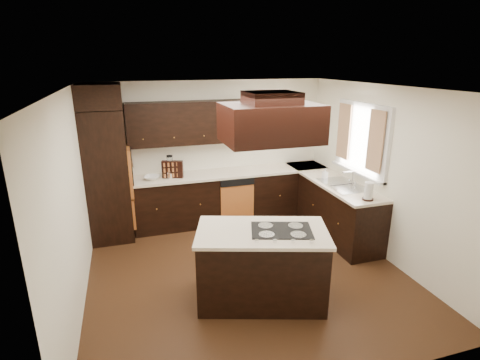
% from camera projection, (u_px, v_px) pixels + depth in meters
% --- Properties ---
extents(floor, '(4.20, 4.20, 0.02)m').
position_uv_depth(floor, '(246.00, 272.00, 5.25)').
color(floor, '#513018').
rests_on(floor, ground).
extents(ceiling, '(4.20, 4.20, 0.02)m').
position_uv_depth(ceiling, '(247.00, 87.00, 4.48)').
color(ceiling, white).
rests_on(ceiling, ground).
extents(wall_back, '(4.20, 0.02, 2.50)m').
position_uv_depth(wall_back, '(210.00, 151.00, 6.78)').
color(wall_back, white).
rests_on(wall_back, ground).
extents(wall_front, '(4.20, 0.02, 2.50)m').
position_uv_depth(wall_front, '(329.00, 269.00, 2.94)').
color(wall_front, white).
rests_on(wall_front, ground).
extents(wall_left, '(0.02, 4.20, 2.50)m').
position_uv_depth(wall_left, '(71.00, 204.00, 4.27)').
color(wall_left, white).
rests_on(wall_left, ground).
extents(wall_right, '(0.02, 4.20, 2.50)m').
position_uv_depth(wall_right, '(383.00, 173.00, 5.46)').
color(wall_right, white).
rests_on(wall_right, ground).
extents(oven_column, '(0.65, 0.75, 2.12)m').
position_uv_depth(oven_column, '(108.00, 176.00, 5.98)').
color(oven_column, black).
rests_on(oven_column, floor).
extents(wall_oven_face, '(0.05, 0.62, 0.78)m').
position_uv_depth(wall_oven_face, '(130.00, 170.00, 6.06)').
color(wall_oven_face, '#CD6E2E').
rests_on(wall_oven_face, oven_column).
extents(base_cabinets_back, '(2.93, 0.60, 0.88)m').
position_uv_depth(base_cabinets_back, '(217.00, 198.00, 6.76)').
color(base_cabinets_back, black).
rests_on(base_cabinets_back, floor).
extents(base_cabinets_right, '(0.60, 2.40, 0.88)m').
position_uv_depth(base_cabinets_right, '(329.00, 205.00, 6.44)').
color(base_cabinets_right, black).
rests_on(base_cabinets_right, floor).
extents(countertop_back, '(2.93, 0.63, 0.04)m').
position_uv_depth(countertop_back, '(217.00, 174.00, 6.61)').
color(countertop_back, '#F6E4C8').
rests_on(countertop_back, base_cabinets_back).
extents(countertop_right, '(0.63, 2.40, 0.04)m').
position_uv_depth(countertop_right, '(330.00, 180.00, 6.29)').
color(countertop_right, '#F6E4C8').
rests_on(countertop_right, base_cabinets_right).
extents(upper_cabinets, '(2.00, 0.34, 0.72)m').
position_uv_depth(upper_cabinets, '(187.00, 123.00, 6.33)').
color(upper_cabinets, black).
rests_on(upper_cabinets, wall_back).
extents(dishwasher_front, '(0.60, 0.05, 0.72)m').
position_uv_depth(dishwasher_front, '(237.00, 205.00, 6.59)').
color(dishwasher_front, '#CD6E2E').
rests_on(dishwasher_front, floor).
extents(window_frame, '(0.06, 1.32, 1.12)m').
position_uv_depth(window_frame, '(362.00, 139.00, 5.82)').
color(window_frame, white).
rests_on(window_frame, wall_right).
extents(window_pane, '(0.00, 1.20, 1.00)m').
position_uv_depth(window_pane, '(363.00, 139.00, 5.83)').
color(window_pane, white).
rests_on(window_pane, wall_right).
extents(curtain_left, '(0.02, 0.34, 0.90)m').
position_uv_depth(curtain_left, '(375.00, 141.00, 5.41)').
color(curtain_left, beige).
rests_on(curtain_left, wall_right).
extents(curtain_right, '(0.02, 0.34, 0.90)m').
position_uv_depth(curtain_right, '(344.00, 131.00, 6.18)').
color(curtain_right, beige).
rests_on(curtain_right, wall_right).
extents(sink_rim, '(0.52, 0.84, 0.01)m').
position_uv_depth(sink_rim, '(342.00, 185.00, 5.97)').
color(sink_rim, silver).
rests_on(sink_rim, countertop_right).
extents(island, '(1.66, 1.22, 0.88)m').
position_uv_depth(island, '(262.00, 267.00, 4.52)').
color(island, black).
rests_on(island, floor).
extents(island_top, '(1.73, 1.29, 0.04)m').
position_uv_depth(island_top, '(262.00, 232.00, 4.38)').
color(island_top, '#F6E4C8').
rests_on(island_top, island).
extents(cooktop, '(0.81, 0.66, 0.01)m').
position_uv_depth(cooktop, '(281.00, 230.00, 4.37)').
color(cooktop, black).
rests_on(cooktop, island_top).
extents(range_hood, '(1.05, 0.72, 0.42)m').
position_uv_depth(range_hood, '(271.00, 123.00, 4.12)').
color(range_hood, black).
rests_on(range_hood, ceiling).
extents(hood_duct, '(0.55, 0.50, 0.13)m').
position_uv_depth(hood_duct, '(271.00, 98.00, 4.03)').
color(hood_duct, black).
rests_on(hood_duct, ceiling).
extents(blender_base, '(0.15, 0.15, 0.10)m').
position_uv_depth(blender_base, '(171.00, 174.00, 6.36)').
color(blender_base, silver).
rests_on(blender_base, countertop_back).
extents(blender_pitcher, '(0.13, 0.13, 0.26)m').
position_uv_depth(blender_pitcher, '(170.00, 164.00, 6.30)').
color(blender_pitcher, silver).
rests_on(blender_pitcher, blender_base).
extents(spice_rack, '(0.36, 0.20, 0.29)m').
position_uv_depth(spice_rack, '(173.00, 169.00, 6.31)').
color(spice_rack, black).
rests_on(spice_rack, countertop_back).
extents(mixing_bowl, '(0.35, 0.35, 0.06)m').
position_uv_depth(mixing_bowl, '(152.00, 178.00, 6.24)').
color(mixing_bowl, white).
rests_on(mixing_bowl, countertop_back).
extents(soap_bottle, '(0.09, 0.10, 0.17)m').
position_uv_depth(soap_bottle, '(325.00, 173.00, 6.29)').
color(soap_bottle, white).
rests_on(soap_bottle, countertop_right).
extents(paper_towel, '(0.13, 0.13, 0.26)m').
position_uv_depth(paper_towel, '(369.00, 191.00, 5.29)').
color(paper_towel, white).
rests_on(paper_towel, countertop_right).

